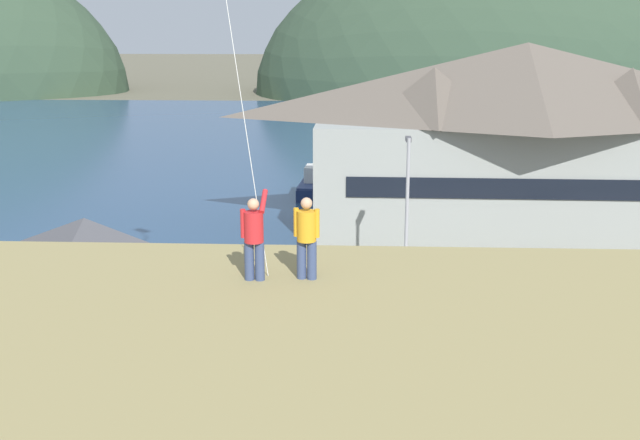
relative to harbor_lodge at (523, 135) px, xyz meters
The scene contains 15 objects.
ground_plane 24.56m from the harbor_lodge, 116.88° to the right, with size 600.00×600.00×0.00m, color #66604C.
parking_lot_pad 20.37m from the harbor_lodge, 123.54° to the right, with size 40.00×20.00×0.10m, color gray.
bay_water 40.65m from the harbor_lodge, 105.53° to the left, with size 360.00×84.00×0.03m, color navy.
far_hill_east_peak 98.62m from the harbor_lodge, 81.44° to the left, with size 85.33×63.28×55.09m, color #334733.
harbor_lodge is the anchor object (origin of this frame).
storage_shed_near_lot 26.35m from the harbor_lodge, 139.99° to the right, with size 6.48×5.40×5.00m.
wharf_dock 16.69m from the harbor_lodge, 125.23° to the left, with size 3.20×13.83×0.70m.
moored_boat_wharfside 17.26m from the harbor_lodge, 139.52° to the left, with size 2.61×6.97×2.16m.
parked_car_back_row_right 23.55m from the harbor_lodge, 115.33° to the right, with size 4.23×2.11×1.82m.
parked_car_lone_by_shed 18.21m from the harbor_lodge, 126.25° to the right, with size 4.33×2.32×1.82m.
parked_car_back_row_left 22.13m from the harbor_lodge, 100.73° to the right, with size 4.24×2.14×1.82m.
parked_car_front_row_red 25.61m from the harbor_lodge, 126.31° to the right, with size 4.30×2.25×1.82m.
parking_light_pole 13.06m from the harbor_lodge, 124.32° to the right, with size 0.24×0.78×7.18m.
person_kite_flyer 31.98m from the harbor_lodge, 111.56° to the right, with size 0.53×0.65×1.86m.
person_companion 31.48m from the harbor_lodge, 109.81° to the right, with size 0.54×0.40×1.74m.
Camera 1 is at (1.12, -23.59, 12.20)m, focal length 43.21 mm.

